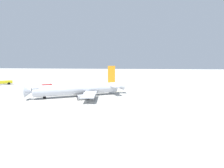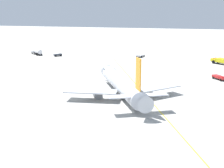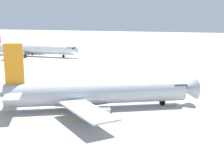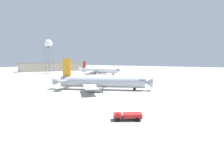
% 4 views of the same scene
% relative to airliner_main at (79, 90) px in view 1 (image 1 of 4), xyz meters
% --- Properties ---
extents(ground_plane, '(600.00, 600.00, 0.00)m').
position_rel_airliner_main_xyz_m(ground_plane, '(-0.54, 3.55, -2.77)').
color(ground_plane, '#ADAAA3').
extents(airliner_main, '(35.55, 27.74, 12.12)m').
position_rel_airliner_main_xyz_m(airliner_main, '(0.00, 0.00, 0.00)').
color(airliner_main, '#B2B7C1').
rests_on(airliner_main, ground_plane).
extents(ops_pickup_truck, '(5.35, 4.71, 1.41)m').
position_rel_airliner_main_xyz_m(ops_pickup_truck, '(-27.24, 24.92, -1.96)').
color(ops_pickup_truck, '#232326').
rests_on(ops_pickup_truck, ground_plane).
extents(fire_tender_truck, '(9.28, 10.02, 2.50)m').
position_rel_airliner_main_xyz_m(fire_tender_truck, '(-57.25, 27.63, -1.23)').
color(fire_tender_truck, '#232326').
rests_on(fire_tender_truck, ground_plane).
extents(taxiway_centreline, '(110.93, 49.39, 0.01)m').
position_rel_airliner_main_xyz_m(taxiway_centreline, '(-3.29, 5.31, -2.77)').
color(taxiway_centreline, yellow).
rests_on(taxiway_centreline, ground_plane).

